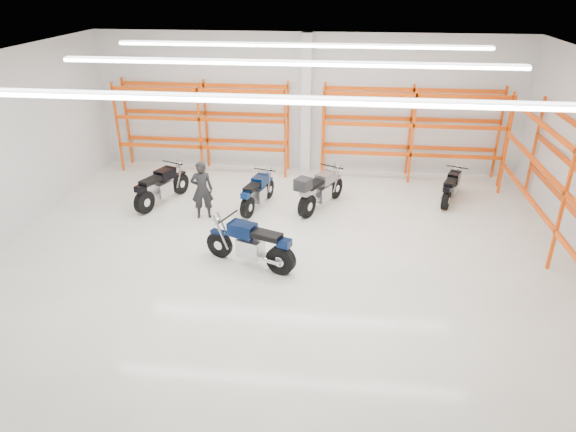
# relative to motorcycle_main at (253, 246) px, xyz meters

# --- Properties ---
(ground) EXTENTS (14.00, 14.00, 0.00)m
(ground) POSITION_rel_motorcycle_main_xyz_m (0.64, 0.67, -0.53)
(ground) COLOR beige
(ground) RESTS_ON ground
(room_shell) EXTENTS (14.02, 12.02, 4.51)m
(room_shell) POSITION_rel_motorcycle_main_xyz_m (0.64, 0.69, 2.75)
(room_shell) COLOR silver
(room_shell) RESTS_ON ground
(motorcycle_main) EXTENTS (2.22, 1.09, 1.14)m
(motorcycle_main) POSITION_rel_motorcycle_main_xyz_m (0.00, 0.00, 0.00)
(motorcycle_main) COLOR black
(motorcycle_main) RESTS_ON ground
(motorcycle_back_a) EXTENTS (1.07, 2.15, 1.11)m
(motorcycle_back_a) POSITION_rel_motorcycle_main_xyz_m (-3.30, 3.16, -0.02)
(motorcycle_back_a) COLOR black
(motorcycle_back_a) RESTS_ON ground
(motorcycle_back_b) EXTENTS (0.85, 2.01, 1.01)m
(motorcycle_back_b) POSITION_rel_motorcycle_main_xyz_m (-0.47, 3.17, -0.06)
(motorcycle_back_b) COLOR black
(motorcycle_back_b) RESTS_ON ground
(motorcycle_back_c) EXTENTS (1.31, 2.19, 1.21)m
(motorcycle_back_c) POSITION_rel_motorcycle_main_xyz_m (1.27, 3.30, 0.05)
(motorcycle_back_c) COLOR black
(motorcycle_back_c) RESTS_ON ground
(motorcycle_back_d) EXTENTS (0.91, 1.82, 0.94)m
(motorcycle_back_d) POSITION_rel_motorcycle_main_xyz_m (5.12, 4.29, -0.09)
(motorcycle_back_d) COLOR black
(motorcycle_back_d) RESTS_ON ground
(standing_man) EXTENTS (0.66, 0.50, 1.64)m
(standing_man) POSITION_rel_motorcycle_main_xyz_m (-1.84, 2.43, 0.29)
(standing_man) COLOR black
(standing_man) RESTS_ON ground
(structural_column) EXTENTS (0.32, 0.32, 4.50)m
(structural_column) POSITION_rel_motorcycle_main_xyz_m (0.64, 6.49, 1.72)
(structural_column) COLOR white
(structural_column) RESTS_ON ground
(pallet_racking_back_left) EXTENTS (5.67, 0.87, 3.00)m
(pallet_racking_back_left) POSITION_rel_motorcycle_main_xyz_m (-2.76, 6.15, 1.25)
(pallet_racking_back_left) COLOR #FF4800
(pallet_racking_back_left) RESTS_ON ground
(pallet_racking_back_right) EXTENTS (5.67, 0.87, 3.00)m
(pallet_racking_back_right) POSITION_rel_motorcycle_main_xyz_m (4.04, 6.15, 1.25)
(pallet_racking_back_right) COLOR #FF4800
(pallet_racking_back_right) RESTS_ON ground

